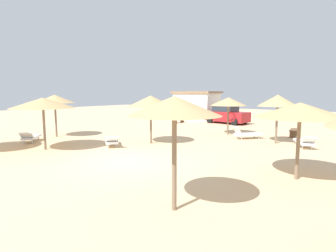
% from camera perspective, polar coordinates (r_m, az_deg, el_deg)
% --- Properties ---
extents(ground_plane, '(80.00, 80.00, 0.00)m').
position_cam_1_polar(ground_plane, '(11.52, -8.95, -7.41)').
color(ground_plane, '#DBBA8C').
extents(parasol_0, '(2.61, 2.61, 2.71)m').
position_cam_1_polar(parasol_0, '(15.12, -3.69, 5.27)').
color(parasol_0, '#75604C').
rests_on(parasol_0, ground).
extents(parasol_1, '(2.48, 2.48, 2.75)m').
position_cam_1_polar(parasol_1, '(18.93, -22.90, 5.29)').
color(parasol_1, '#75604C').
rests_on(parasol_1, ground).
extents(parasol_2, '(2.21, 2.21, 2.76)m').
position_cam_1_polar(parasol_2, '(16.29, 22.26, 4.98)').
color(parasol_2, '#75604C').
rests_on(parasol_2, ground).
extents(parasol_4, '(2.43, 2.43, 2.56)m').
position_cam_1_polar(parasol_4, '(18.82, 12.71, 5.00)').
color(parasol_4, '#75604C').
rests_on(parasol_4, ground).
extents(parasol_5, '(3.12, 3.12, 2.62)m').
position_cam_1_polar(parasol_5, '(14.80, -25.02, 4.43)').
color(parasol_5, '#75604C').
rests_on(parasol_5, ground).
extents(parasol_7, '(2.94, 2.94, 2.55)m').
position_cam_1_polar(parasol_7, '(9.68, 26.24, 2.99)').
color(parasol_7, '#75604C').
rests_on(parasol_7, ground).
extents(parasol_9, '(2.23, 2.23, 2.79)m').
position_cam_1_polar(parasol_9, '(6.31, 1.37, 4.14)').
color(parasol_9, '#75604C').
rests_on(parasol_9, ground).
extents(lounger_0, '(1.88, 1.70, 0.66)m').
position_cam_1_polar(lounger_0, '(14.80, -11.93, -3.02)').
color(lounger_0, white).
rests_on(lounger_0, ground).
extents(lounger_1, '(1.81, 1.78, 0.70)m').
position_cam_1_polar(lounger_1, '(17.60, -27.14, -2.06)').
color(lounger_1, white).
rests_on(lounger_1, ground).
extents(lounger_2, '(1.39, 1.98, 0.71)m').
position_cam_1_polar(lounger_2, '(15.82, 26.98, -2.98)').
color(lounger_2, white).
rests_on(lounger_2, ground).
extents(lounger_4, '(1.66, 1.83, 0.81)m').
position_cam_1_polar(lounger_4, '(17.52, 16.30, -1.57)').
color(lounger_4, white).
rests_on(lounger_4, ground).
extents(bench_0, '(0.56, 1.53, 0.49)m').
position_cam_1_polar(bench_0, '(19.49, 25.10, -1.05)').
color(bench_0, brown).
rests_on(bench_0, ground).
extents(bench_1, '(0.46, 1.52, 0.49)m').
position_cam_1_polar(bench_1, '(25.85, 2.32, 1.43)').
color(bench_1, brown).
rests_on(bench_1, ground).
extents(parked_car, '(4.23, 2.51, 1.72)m').
position_cam_1_polar(parked_car, '(25.91, 12.36, 2.35)').
color(parked_car, '#B21E23').
rests_on(parked_car, ground).
extents(beach_cabana, '(4.65, 3.46, 3.04)m').
position_cam_1_polar(beach_cabana, '(29.62, 6.09, 4.42)').
color(beach_cabana, white).
rests_on(beach_cabana, ground).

